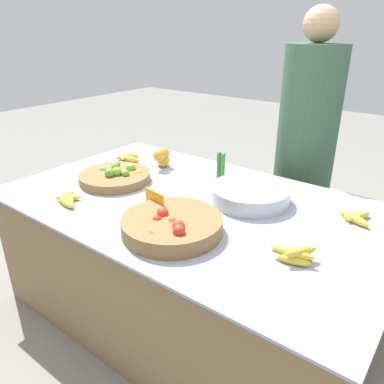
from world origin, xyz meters
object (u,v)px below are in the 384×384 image
object	(u,v)px
tomato_basket	(172,225)
vendor_person	(304,155)
metal_bowl	(250,194)
price_sign	(155,203)
lime_bowl	(115,176)

from	to	relation	value
tomato_basket	vendor_person	bearing A→B (deg)	86.09
metal_bowl	vendor_person	distance (m)	0.72
tomato_basket	price_sign	world-z (taller)	price_sign
lime_bowl	vendor_person	world-z (taller)	vendor_person
lime_bowl	tomato_basket	size ratio (longest dim) A/B	0.93
lime_bowl	metal_bowl	distance (m)	0.74
tomato_basket	lime_bowl	bearing A→B (deg)	158.36
metal_bowl	vendor_person	bearing A→B (deg)	91.63
metal_bowl	price_sign	world-z (taller)	price_sign
lime_bowl	price_sign	distance (m)	0.47
price_sign	vendor_person	world-z (taller)	vendor_person
lime_bowl	tomato_basket	xyz separation A→B (m)	(0.61, -0.24, 0.01)
lime_bowl	vendor_person	distance (m)	1.16
metal_bowl	vendor_person	world-z (taller)	vendor_person
tomato_basket	vendor_person	xyz separation A→B (m)	(0.08, 1.17, 0.01)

